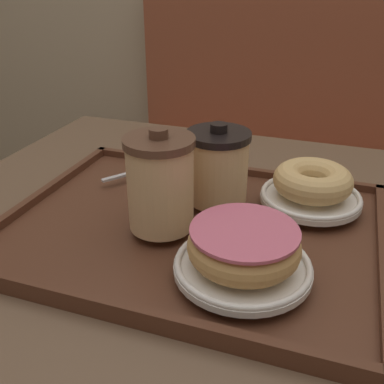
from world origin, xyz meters
name	(u,v)px	position (x,y,z in m)	size (l,w,h in m)	color
booth_bench	(348,213)	(0.21, 0.87, 0.32)	(1.53, 0.44, 1.00)	brown
cafe_table	(214,320)	(0.00, 0.00, 0.55)	(0.93, 0.81, 0.71)	brown
serving_tray	(192,228)	(-0.03, -0.02, 0.72)	(0.51, 0.39, 0.02)	#512D1E
coffee_cup_front	(160,183)	(-0.06, -0.05, 0.80)	(0.09, 0.09, 0.14)	#E0B784
coffee_cup_rear	(218,166)	(-0.01, 0.05, 0.79)	(0.09, 0.09, 0.12)	#E0B784
plate_with_chocolate_donut	(243,265)	(0.06, -0.11, 0.75)	(0.16, 0.16, 0.01)	white
donut_chocolate_glazed	(244,245)	(0.06, -0.11, 0.77)	(0.13, 0.13, 0.04)	tan
plate_with_plain_donut	(310,197)	(0.12, 0.09, 0.75)	(0.15, 0.15, 0.01)	white
donut_plain	(313,180)	(0.12, 0.09, 0.77)	(0.11, 0.11, 0.04)	#DBB270
spoon	(166,162)	(-0.13, 0.14, 0.74)	(0.11, 0.14, 0.01)	silver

